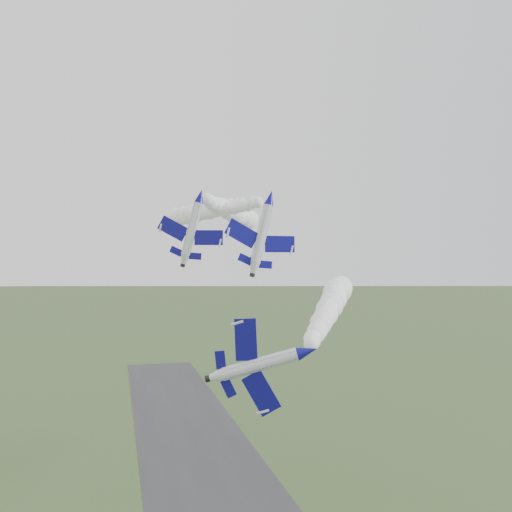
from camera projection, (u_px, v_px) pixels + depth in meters
The scene contains 7 objects.
runway at pixel (216, 496), 94.67m from camera, with size 24.00×260.00×0.04m, color #303032.
jet_lead at pixel (308, 351), 63.83m from camera, with size 7.52×12.91×10.64m.
smoke_trail_jet_lead at pixel (329, 308), 95.58m from camera, with size 5.14×57.88×5.14m, color white, non-canonical shape.
jet_pair_left at pixel (200, 196), 79.47m from camera, with size 9.20×10.96×3.38m.
smoke_trail_jet_pair_left at pixel (234, 213), 116.80m from camera, with size 4.85×69.80×4.85m, color white, non-canonical shape.
jet_pair_right at pixel (271, 198), 82.26m from camera, with size 10.55×12.91×3.85m.
smoke_trail_jet_pair_right at pixel (206, 211), 115.73m from camera, with size 4.42×64.23×4.42m, color white, non-canonical shape.
Camera 1 is at (-16.33, -64.04, 38.67)m, focal length 40.00 mm.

